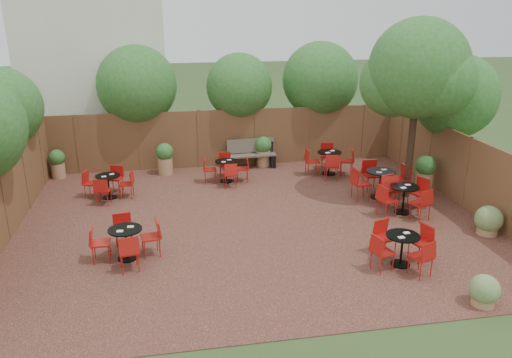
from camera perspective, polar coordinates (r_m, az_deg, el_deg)
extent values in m
plane|color=#354F23|center=(13.24, -0.35, -4.83)|extent=(80.00, 80.00, 0.00)
cube|color=#351915|center=(13.24, -0.35, -4.79)|extent=(12.00, 10.00, 0.02)
cube|color=#54361F|center=(17.61, -3.17, 4.65)|extent=(12.00, 0.08, 2.00)
cube|color=#54361F|center=(13.29, -26.78, -2.23)|extent=(0.08, 10.00, 2.00)
cube|color=#54361F|center=(15.06, 22.76, 0.68)|extent=(0.08, 10.00, 2.00)
cube|color=silver|center=(20.13, -17.71, 14.27)|extent=(5.00, 4.00, 8.00)
sphere|color=#27621F|center=(15.83, -26.91, 7.23)|extent=(2.26, 2.26, 2.26)
sphere|color=#27621F|center=(17.84, -13.33, 10.29)|extent=(2.70, 2.70, 2.70)
sphere|color=#27621F|center=(17.92, -1.91, 10.45)|extent=(2.32, 2.32, 2.32)
sphere|color=#27621F|center=(18.77, 7.27, 11.09)|extent=(2.74, 2.74, 2.74)
sphere|color=#27621F|center=(16.62, 21.64, 8.73)|extent=(2.56, 2.56, 2.56)
cylinder|color=black|center=(15.02, 17.28, 5.16)|extent=(0.26, 0.26, 3.92)
sphere|color=#27621F|center=(14.72, 17.95, 11.84)|extent=(2.75, 2.75, 2.75)
sphere|color=#27621F|center=(14.91, 15.34, 10.48)|extent=(1.92, 1.92, 1.92)
sphere|color=#27621F|center=(14.60, 19.98, 10.48)|extent=(2.01, 2.01, 2.01)
cube|color=brown|center=(17.43, -0.31, 2.73)|extent=(1.60, 0.57, 0.05)
cube|color=brown|center=(17.56, -0.43, 3.81)|extent=(1.58, 0.22, 0.48)
cube|color=black|center=(17.40, -2.63, 1.85)|extent=(0.09, 0.48, 0.42)
cube|color=black|center=(17.63, 1.98, 2.09)|extent=(0.09, 0.48, 0.42)
cube|color=brown|center=(17.41, -0.65, 2.73)|extent=(1.63, 0.64, 0.05)
cube|color=brown|center=(17.54, -0.77, 3.82)|extent=(1.60, 0.28, 0.48)
cube|color=black|center=(17.38, -2.99, 1.83)|extent=(0.11, 0.48, 0.42)
cube|color=black|center=(17.61, 1.67, 2.08)|extent=(0.11, 0.48, 0.42)
cylinder|color=black|center=(11.53, 16.00, -9.24)|extent=(0.42, 0.42, 0.03)
cylinder|color=black|center=(11.38, 16.16, -7.74)|extent=(0.05, 0.05, 0.67)
cylinder|color=black|center=(11.24, 16.32, -6.17)|extent=(0.72, 0.72, 0.03)
cube|color=white|center=(11.34, 16.68, -5.86)|extent=(0.16, 0.13, 0.01)
cube|color=white|center=(11.09, 16.14, -6.37)|extent=(0.16, 0.13, 0.01)
cylinder|color=black|center=(16.17, -3.37, -0.25)|extent=(0.41, 0.41, 0.03)
cylinder|color=black|center=(16.06, -3.39, 0.87)|extent=(0.05, 0.05, 0.65)
cylinder|color=black|center=(15.96, -3.41, 2.01)|extent=(0.71, 0.71, 0.03)
cube|color=white|center=(16.04, -3.05, 2.18)|extent=(0.14, 0.10, 0.01)
cube|color=white|center=(15.84, -3.70, 1.95)|extent=(0.14, 0.10, 0.01)
cylinder|color=black|center=(11.70, -14.34, -8.66)|extent=(0.43, 0.43, 0.03)
cylinder|color=black|center=(11.55, -14.47, -7.14)|extent=(0.05, 0.05, 0.68)
cylinder|color=black|center=(11.40, -14.62, -5.55)|extent=(0.74, 0.74, 0.03)
cube|color=white|center=(11.45, -14.02, -5.26)|extent=(0.15, 0.12, 0.01)
cube|color=white|center=(11.29, -15.16, -5.71)|extent=(0.15, 0.12, 0.01)
cylinder|color=black|center=(15.39, -16.22, -2.01)|extent=(0.41, 0.41, 0.03)
cylinder|color=black|center=(15.28, -16.33, -0.85)|extent=(0.05, 0.05, 0.65)
cylinder|color=black|center=(15.18, -16.45, 0.35)|extent=(0.71, 0.71, 0.03)
cube|color=white|center=(15.23, -16.01, 0.54)|extent=(0.15, 0.12, 0.01)
cube|color=white|center=(15.07, -16.85, 0.27)|extent=(0.15, 0.12, 0.01)
cylinder|color=black|center=(14.31, 16.23, -3.61)|extent=(0.45, 0.45, 0.03)
cylinder|color=black|center=(14.18, 16.36, -2.25)|extent=(0.05, 0.05, 0.71)
cylinder|color=black|center=(14.06, 16.50, -0.86)|extent=(0.78, 0.78, 0.03)
cube|color=white|center=(14.17, 16.81, -0.63)|extent=(0.17, 0.14, 0.02)
cube|color=white|center=(13.90, 16.35, -0.96)|extent=(0.17, 0.14, 0.02)
cylinder|color=black|center=(17.05, 8.21, 0.62)|extent=(0.46, 0.46, 0.03)
cylinder|color=black|center=(16.94, 8.26, 1.80)|extent=(0.05, 0.05, 0.73)
cylinder|color=black|center=(16.84, 8.32, 3.02)|extent=(0.79, 0.79, 0.03)
cube|color=white|center=(16.94, 8.64, 3.19)|extent=(0.16, 0.12, 0.02)
cube|color=white|center=(16.68, 8.12, 2.97)|extent=(0.16, 0.12, 0.02)
cylinder|color=black|center=(15.23, 13.74, -2.00)|extent=(0.49, 0.49, 0.03)
cylinder|color=black|center=(15.10, 13.85, -0.61)|extent=(0.06, 0.06, 0.77)
cylinder|color=black|center=(14.97, 13.97, 0.83)|extent=(0.84, 0.84, 0.03)
cube|color=white|center=(15.09, 14.30, 1.05)|extent=(0.16, 0.11, 0.02)
cube|color=white|center=(14.80, 13.79, 0.74)|extent=(0.16, 0.11, 0.02)
cylinder|color=#A27751|center=(17.09, -10.21, 1.47)|extent=(0.48, 0.48, 0.55)
sphere|color=#27621F|center=(16.95, -10.31, 3.06)|extent=(0.58, 0.58, 0.58)
cylinder|color=#A27751|center=(17.69, 0.82, 2.37)|extent=(0.48, 0.48, 0.55)
sphere|color=#27621F|center=(17.56, 0.83, 3.91)|extent=(0.57, 0.57, 0.57)
cylinder|color=#A27751|center=(17.66, -21.46, 0.90)|extent=(0.43, 0.43, 0.49)
sphere|color=#27621F|center=(17.54, -21.63, 2.27)|extent=(0.52, 0.52, 0.52)
cylinder|color=#A27751|center=(16.03, 18.49, -0.32)|extent=(0.52, 0.52, 0.59)
sphere|color=#27621F|center=(15.88, 18.69, 1.48)|extent=(0.62, 0.62, 0.62)
cylinder|color=#A27751|center=(10.62, 24.28, -12.40)|extent=(0.41, 0.41, 0.19)
sphere|color=#607E41|center=(10.50, 24.45, -11.30)|extent=(0.56, 0.56, 0.56)
cylinder|color=#A27751|center=(13.71, 24.69, -5.22)|extent=(0.49, 0.49, 0.22)
sphere|color=#607E41|center=(13.61, 24.85, -4.14)|extent=(0.67, 0.67, 0.67)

